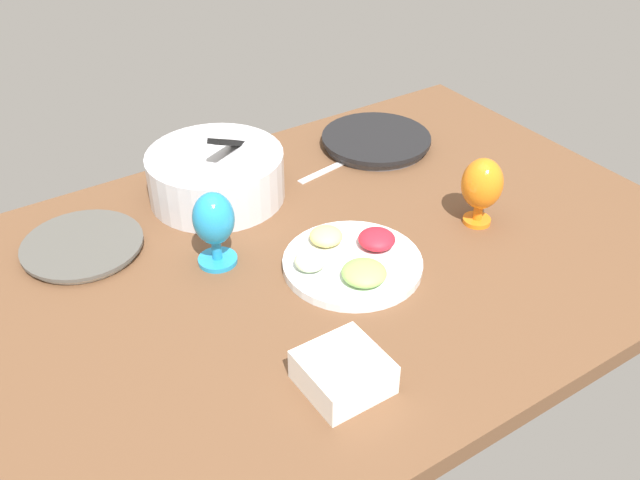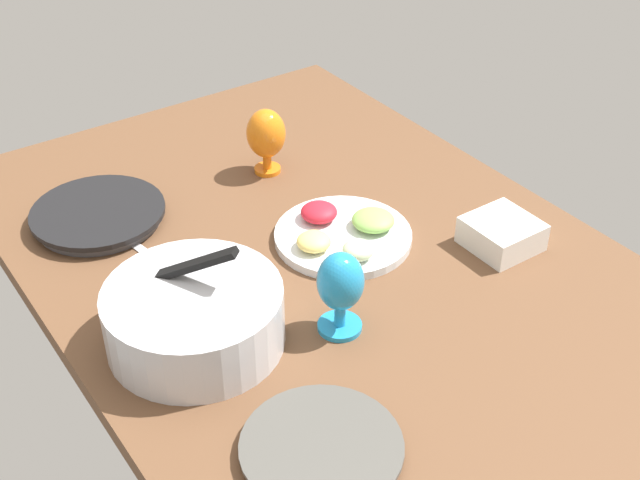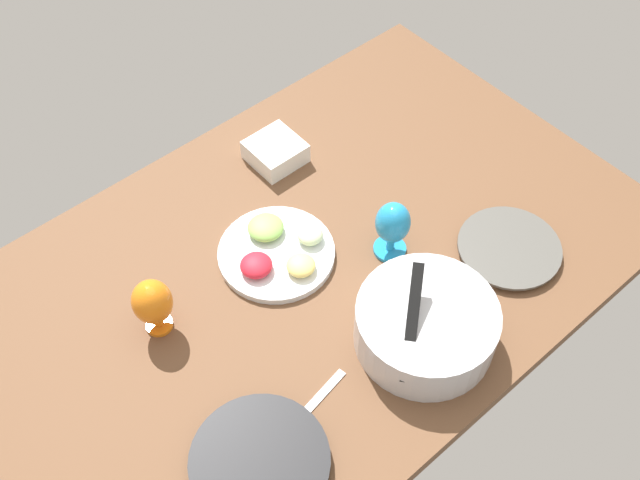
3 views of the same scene
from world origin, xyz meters
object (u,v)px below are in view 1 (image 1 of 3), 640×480
dinner_plate_left (83,246)px  mixing_bowl (216,174)px  square_bowl_white (343,371)px  fruit_platter (352,260)px  dinner_plate_right (376,141)px  hurricane_glass_orange (482,186)px  hurricane_glass_blue (214,222)px

dinner_plate_left → mixing_bowl: size_ratio=0.81×
square_bowl_white → fruit_platter: bearing=51.9°
dinner_plate_right → hurricane_glass_orange: (-2.67, -39.79, 7.73)cm
fruit_platter → hurricane_glass_blue: (-21.39, 16.33, 7.85)cm
dinner_plate_right → fruit_platter: (-34.73, -37.85, 0.19)cm
fruit_platter → square_bowl_white: 31.61cm
mixing_bowl → hurricane_glass_orange: 58.55cm
dinner_plate_right → fruit_platter: bearing=-132.5°
hurricane_glass_orange → mixing_bowl: bearing=136.0°
hurricane_glass_orange → square_bowl_white: bearing=-156.0°
mixing_bowl → hurricane_glass_orange: bearing=-44.0°
hurricane_glass_blue → square_bowl_white: hurricane_glass_blue is taller
dinner_plate_left → fruit_platter: fruit_platter is taller
hurricane_glass_orange → hurricane_glass_blue: 56.49cm
dinner_plate_right → square_bowl_white: size_ratio=2.15×
hurricane_glass_orange → square_bowl_white: hurricane_glass_orange is taller
mixing_bowl → hurricane_glass_blue: bearing=-117.0°
dinner_plate_left → square_bowl_white: (23.25, -59.98, 2.19)cm
dinner_plate_right → mixing_bowl: 44.95cm
mixing_bowl → fruit_platter: bearing=-75.5°
fruit_platter → hurricane_glass_blue: size_ratio=1.74×
dinner_plate_left → dinner_plate_right: 77.50cm
dinner_plate_left → hurricane_glass_blue: 29.70cm
mixing_bowl → square_bowl_white: bearing=-98.5°
hurricane_glass_orange → dinner_plate_left: bearing=153.6°
dinner_plate_right → fruit_platter: 51.37cm
dinner_plate_left → hurricane_glass_blue: size_ratio=1.54×
hurricane_glass_orange → fruit_platter: bearing=176.5°
dinner_plate_right → hurricane_glass_blue: hurricane_glass_blue is taller
mixing_bowl → fruit_platter: 40.15cm
fruit_platter → square_bowl_white: square_bowl_white is taller
fruit_platter → square_bowl_white: bearing=-128.1°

